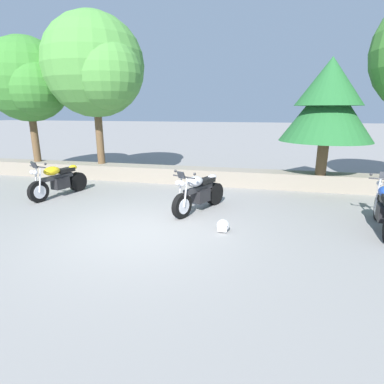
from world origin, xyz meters
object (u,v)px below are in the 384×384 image
object	(u,v)px
motorcycle_yellow_near_left	(58,181)
leafy_tree_mid_left	(97,68)
motorcycle_silver_centre	(199,193)
leafy_tree_far_left	(29,82)
pine_tree_mid_right	(328,102)
rider_helmet	(223,226)

from	to	relation	value
motorcycle_yellow_near_left	leafy_tree_mid_left	world-z (taller)	leafy_tree_mid_left
motorcycle_silver_centre	leafy_tree_mid_left	size ratio (longest dim) A/B	0.36
leafy_tree_far_left	pine_tree_mid_right	bearing A→B (deg)	-0.72
rider_helmet	pine_tree_mid_right	xyz separation A→B (m)	(2.63, 4.17, 2.69)
leafy_tree_far_left	motorcycle_silver_centre	bearing A→B (deg)	-22.64
motorcycle_silver_centre	pine_tree_mid_right	xyz separation A→B (m)	(3.44, 2.88, 2.34)
motorcycle_silver_centre	leafy_tree_mid_left	distance (m)	6.47
motorcycle_yellow_near_left	pine_tree_mid_right	size ratio (longest dim) A/B	0.57
rider_helmet	pine_tree_mid_right	bearing A→B (deg)	57.74
motorcycle_silver_centre	rider_helmet	world-z (taller)	motorcycle_silver_centre
motorcycle_silver_centre	leafy_tree_far_left	distance (m)	8.43
motorcycle_silver_centre	leafy_tree_mid_left	bearing A→B (deg)	144.57
motorcycle_yellow_near_left	motorcycle_silver_centre	xyz separation A→B (m)	(4.49, -0.41, 0.00)
motorcycle_yellow_near_left	motorcycle_silver_centre	bearing A→B (deg)	-5.20
motorcycle_yellow_near_left	pine_tree_mid_right	world-z (taller)	pine_tree_mid_right
leafy_tree_far_left	motorcycle_yellow_near_left	bearing A→B (deg)	-43.66
leafy_tree_far_left	leafy_tree_mid_left	xyz separation A→B (m)	(2.81, 0.12, 0.42)
rider_helmet	leafy_tree_far_left	world-z (taller)	leafy_tree_far_left
rider_helmet	leafy_tree_mid_left	distance (m)	7.88
leafy_tree_mid_left	pine_tree_mid_right	bearing A→B (deg)	-1.89
leafy_tree_far_left	leafy_tree_mid_left	distance (m)	2.85
rider_helmet	leafy_tree_mid_left	xyz separation A→B (m)	(-5.22, 4.43, 3.90)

